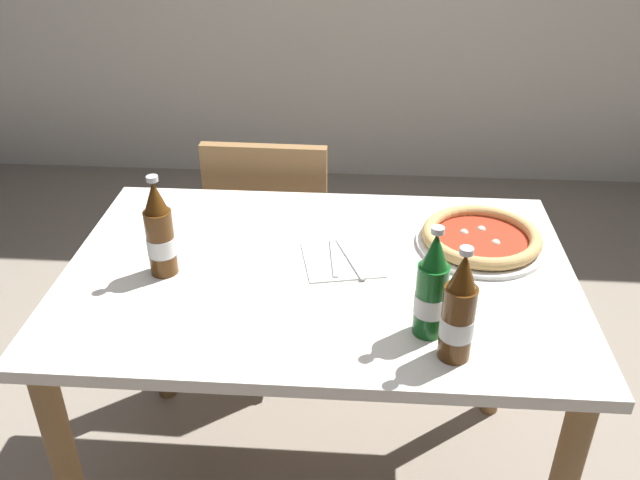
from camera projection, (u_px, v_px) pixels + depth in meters
The scene contains 7 objects.
dining_table_main at pixel (319, 308), 1.64m from camera, with size 1.20×0.80×0.75m.
chair_behind_table at pixel (273, 235), 2.26m from camera, with size 0.41×0.41×0.85m.
pizza_margherita_near at pixel (481, 238), 1.67m from camera, with size 0.32×0.32×0.04m.
beer_bottle_left at pixel (459, 313), 1.26m from camera, with size 0.07×0.07×0.25m.
beer_bottle_center at pixel (160, 233), 1.52m from camera, with size 0.07×0.07×0.25m.
beer_bottle_right at pixel (432, 290), 1.33m from camera, with size 0.07×0.07×0.25m.
napkin_with_cutlery at pixel (342, 259), 1.62m from camera, with size 0.21×0.21×0.01m.
Camera 1 is at (0.09, -1.33, 1.61)m, focal length 37.65 mm.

